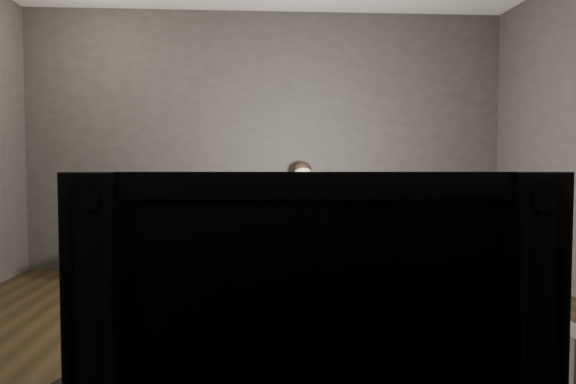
{
  "coord_description": "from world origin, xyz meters",
  "views": [
    {
      "loc": [
        -0.18,
        -3.46,
        1.11
      ],
      "look_at": [
        0.15,
        1.55,
        0.85
      ],
      "focal_mm": 35.0,
      "sensor_mm": 36.0,
      "label": 1
    }
  ],
  "objects": [
    {
      "name": "floor",
      "position": [
        0.0,
        0.0,
        0.0
      ],
      "size": [
        5.0,
        5.0,
        0.0
      ],
      "primitive_type": "plane",
      "color": "black",
      "rests_on": "ground"
    },
    {
      "name": "back_wall",
      "position": [
        0.0,
        2.5,
        1.35
      ],
      "size": [
        5.0,
        0.04,
        2.7
      ],
      "primitive_type": "cube",
      "color": "#37332F",
      "rests_on": "ground"
    },
    {
      "name": "front_wall",
      "position": [
        0.0,
        -2.5,
        1.35
      ],
      "size": [
        5.0,
        0.04,
        2.7
      ],
      "primitive_type": "cube",
      "color": "#37332F",
      "rests_on": "ground"
    },
    {
      "name": "sofa",
      "position": [
        0.08,
        1.98,
        0.27
      ],
      "size": [
        2.18,
        0.94,
        0.84
      ],
      "color": "black",
      "rests_on": "floor"
    },
    {
      "name": "child",
      "position": [
        0.32,
        1.91,
        0.68
      ],
      "size": [
        0.41,
        0.5,
        1.0
      ],
      "color": "black",
      "rests_on": "sofa"
    },
    {
      "name": "wii_remote_red",
      "position": [
        0.4,
        1.53,
        0.88
      ],
      "size": [
        0.05,
        0.07,
        0.19
      ],
      "color": "#EF0E3B",
      "rests_on": "child"
    },
    {
      "name": "nunchuk_white",
      "position": [
        0.26,
        1.53,
        0.84
      ],
      "size": [
        0.07,
        0.1,
        0.15
      ],
      "color": "white",
      "rests_on": "child"
    },
    {
      "name": "wii_remote_black",
      "position": [
        -0.9,
        1.9,
        0.61
      ],
      "size": [
        0.06,
        0.17,
        0.03
      ],
      "color": "black",
      "rests_on": "sofa"
    },
    {
      "name": "coffee_table",
      "position": [
        0.1,
        1.12,
        0.34
      ],
      "size": [
        1.07,
        0.54,
        0.39
      ],
      "color": "black",
      "rests_on": "floor"
    },
    {
      "name": "tv",
      "position": [
        -0.05,
        -2.27,
        0.81
      ],
      "size": [
        1.0,
        0.19,
        0.57
      ],
      "primitive_type": "imported",
      "rotation": [
        0.0,
        0.0,
        -0.06
      ],
      "color": "black",
      "rests_on": "media_console"
    },
    {
      "name": "wii_console",
      "position": [
        0.53,
        -2.27,
        0.64
      ],
      "size": [
        0.07,
        0.17,
        0.22
      ],
      "primitive_type": "cube",
      "rotation": [
        0.0,
        0.0,
        -0.12
      ],
      "color": "white",
      "rests_on": "media_console"
    }
  ]
}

